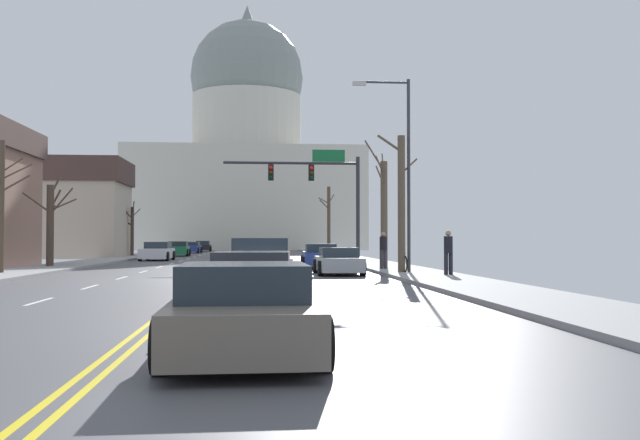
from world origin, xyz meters
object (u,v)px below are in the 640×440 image
object	(u,v)px
signal_gantry	(320,182)
sedan_near_03	(251,281)
pedestrian_01	(448,250)
pedestrian_00	(383,248)
street_lamp_right	(401,157)
sedan_oncoming_03	(203,246)
pickup_truck_near_02	(260,264)
sedan_oncoming_02	(192,248)
sedan_near_01	(338,262)
bicycle_parked	(403,263)
sedan_oncoming_00	(157,252)
sedan_near_00	(320,257)
sedan_near_04	(244,312)
sedan_oncoming_01	(178,249)

from	to	relation	value
signal_gantry	sedan_near_03	xyz separation A→B (m)	(-3.66, -24.88, -4.21)
pedestrian_01	pedestrian_00	bearing A→B (deg)	105.31
street_lamp_right	sedan_oncoming_03	distance (m)	59.07
pickup_truck_near_02	sedan_oncoming_02	world-z (taller)	pickup_truck_near_02
sedan_near_01	bicycle_parked	bearing A→B (deg)	-7.19
bicycle_parked	sedan_oncoming_02	bearing A→B (deg)	106.10
sedan_oncoming_00	sedan_near_00	bearing A→B (deg)	-53.56
signal_gantry	sedan_near_03	size ratio (longest dim) A/B	1.72
sedan_near_01	sedan_oncoming_02	size ratio (longest dim) A/B	0.92
sedan_near_04	sedan_oncoming_03	distance (m)	77.73
street_lamp_right	sedan_oncoming_02	xyz separation A→B (m)	(-13.22, 46.57, -4.44)
sedan_near_00	pedestrian_00	world-z (taller)	pedestrian_00
sedan_near_04	bicycle_parked	distance (m)	21.28
sedan_oncoming_01	pedestrian_00	size ratio (longest dim) A/B	2.67
pedestrian_01	sedan_oncoming_03	bearing A→B (deg)	103.27
street_lamp_right	sedan_near_04	bearing A→B (deg)	-107.27
signal_gantry	pedestrian_01	size ratio (longest dim) A/B	4.60
sedan_near_00	sedan_oncoming_01	world-z (taller)	sedan_oncoming_01
sedan_oncoming_02	bicycle_parked	size ratio (longest dim) A/B	2.60
sedan_oncoming_03	pedestrian_00	world-z (taller)	pedestrian_00
sedan_oncoming_03	pedestrian_00	bearing A→B (deg)	-76.94
pickup_truck_near_02	sedan_oncoming_01	xyz separation A→B (m)	(-7.18, 39.88, -0.11)
sedan_near_01	sedan_near_03	xyz separation A→B (m)	(-3.57, -14.33, 0.04)
signal_gantry	bicycle_parked	bearing A→B (deg)	-76.37
sedan_near_04	sedan_oncoming_02	xyz separation A→B (m)	(-7.01, 66.54, -0.01)
pedestrian_01	signal_gantry	bearing A→B (deg)	105.41
signal_gantry	sedan_oncoming_00	world-z (taller)	signal_gantry
sedan_near_04	sedan_oncoming_00	xyz separation A→B (m)	(-6.99, 41.18, 0.04)
sedan_oncoming_01	pickup_truck_near_02	bearing A→B (deg)	-79.80
pickup_truck_near_02	sedan_near_03	size ratio (longest dim) A/B	1.20
pedestrian_00	bicycle_parked	xyz separation A→B (m)	(0.37, -2.68, -0.61)
signal_gantry	sedan_near_00	xyz separation A→B (m)	(-0.32, -4.06, -4.21)
pedestrian_00	pedestrian_01	size ratio (longest dim) A/B	1.00
sedan_near_04	pedestrian_01	xyz separation A→B (m)	(7.51, 17.33, 0.53)
sedan_oncoming_03	pedestrian_01	xyz separation A→B (m)	(14.18, -60.12, 0.50)
pickup_truck_near_02	sedan_oncoming_00	size ratio (longest dim) A/B	1.18
pedestrian_00	bicycle_parked	distance (m)	2.77
sedan_near_01	bicycle_parked	world-z (taller)	sedan_near_01
sedan_near_00	sedan_near_04	xyz separation A→B (m)	(-3.37, -27.15, -0.03)
sedan_oncoming_01	sedan_oncoming_02	size ratio (longest dim) A/B	0.99
signal_gantry	sedan_oncoming_02	xyz separation A→B (m)	(-10.70, 35.33, -4.25)
pickup_truck_near_02	sedan_oncoming_01	size ratio (longest dim) A/B	1.21
signal_gantry	sedan_oncoming_00	distance (m)	15.20
signal_gantry	sedan_near_04	distance (m)	31.71
sedan_near_01	sedan_near_04	distance (m)	20.97
sedan_oncoming_00	sedan_oncoming_02	size ratio (longest dim) A/B	1.02
street_lamp_right	sedan_oncoming_00	size ratio (longest dim) A/B	1.75
sedan_oncoming_00	sedan_near_03	bearing A→B (deg)	-78.61
sedan_oncoming_02	pickup_truck_near_02	bearing A→B (deg)	-82.22
signal_gantry	street_lamp_right	bearing A→B (deg)	-77.36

